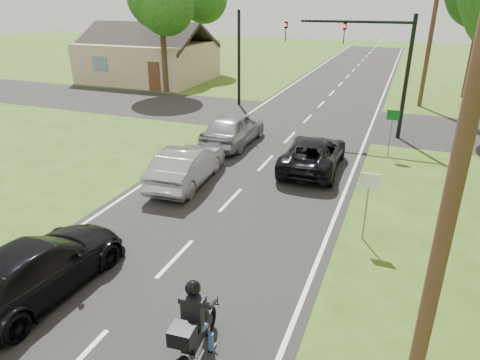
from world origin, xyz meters
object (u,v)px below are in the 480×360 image
dark_suv (313,153)px  silver_sedan (187,165)px  silver_suv (233,128)px  sign_white (368,190)px  traffic_signal (370,53)px  sign_green (392,122)px  motorcycle_rider (193,333)px  utility_pole_far (432,25)px  dark_car_behind (36,268)px  utility_pole_near (469,118)px

dark_suv → silver_sedan: silver_sedan is taller
dark_suv → silver_suv: (-4.35, 1.80, 0.14)m
sign_white → silver_suv: bearing=135.3°
dark_suv → traffic_signal: traffic_signal is taller
dark_suv → sign_green: sign_green is taller
motorcycle_rider → sign_green: 14.34m
silver_suv → traffic_signal: (5.64, 4.08, 3.31)m
dark_suv → sign_white: size_ratio=2.28×
silver_sedan → traffic_signal: traffic_signal is taller
motorcycle_rider → silver_sedan: (-4.33, 7.89, -0.00)m
sign_white → utility_pole_far: bearing=85.5°
dark_car_behind → utility_pole_far: (8.52, 24.50, 4.36)m
silver_sedan → dark_car_behind: silver_sedan is taller
traffic_signal → utility_pole_far: (2.86, 8.00, 0.95)m
silver_sedan → utility_pole_near: 11.63m
sign_green → utility_pole_near: bearing=-84.3°
dark_car_behind → traffic_signal: (5.66, 16.50, 3.42)m
dark_suv → traffic_signal: size_ratio=0.76×
dark_suv → silver_sedan: size_ratio=1.09×
dark_car_behind → sign_white: 8.95m
utility_pole_near → silver_suv: bearing=125.5°
silver_sedan → traffic_signal: 11.22m
utility_pole_near → utility_pole_far: size_ratio=1.00×
silver_sedan → utility_pole_near: utility_pole_near is taller
dark_car_behind → dark_suv: bearing=-110.0°
silver_sedan → sign_green: 9.40m
traffic_signal → utility_pole_near: 16.28m
utility_pole_far → sign_white: size_ratio=4.71×
sign_green → dark_suv: bearing=-134.9°
utility_pole_near → utility_pole_far: 24.00m
motorcycle_rider → silver_sedan: bearing=113.7°
motorcycle_rider → utility_pole_near: utility_pole_near is taller
motorcycle_rider → utility_pole_near: size_ratio=0.22×
dark_suv → sign_white: 5.86m
traffic_signal → dark_suv: bearing=-102.4°
motorcycle_rider → silver_suv: size_ratio=0.46×
traffic_signal → sign_green: (1.56, -3.02, -2.54)m
dark_suv → sign_white: bearing=115.4°
dark_car_behind → utility_pole_far: bearing=-106.8°
utility_pole_near → sign_green: utility_pole_near is taller
dark_car_behind → sign_white: size_ratio=2.29×
dark_suv → dark_car_behind: 11.48m
sign_white → sign_green: size_ratio=1.00×
traffic_signal → sign_white: 11.39m
silver_suv → utility_pole_near: bearing=125.6°
utility_pole_near → sign_white: 6.26m
dark_suv → silver_sedan: bearing=36.3°
silver_sedan → utility_pole_far: size_ratio=0.44×
motorcycle_rider → silver_suv: motorcycle_rider is taller
dark_suv → sign_green: (2.86, 2.86, 0.91)m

